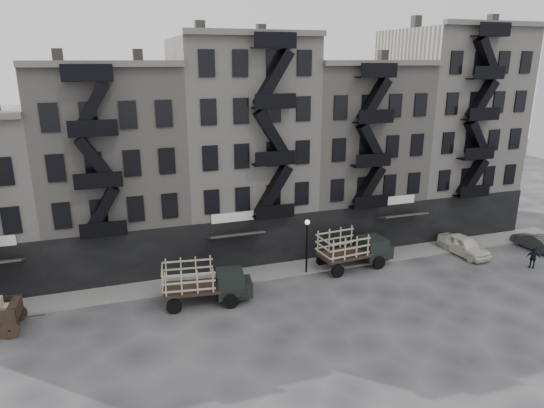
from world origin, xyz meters
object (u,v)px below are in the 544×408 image
object	(u,v)px
pedestrian_mid	(218,289)
policeman	(533,258)
stake_truck_west	(204,280)
car_far	(535,242)
car_east	(464,245)
stake_truck_east	(354,246)

from	to	relation	value
pedestrian_mid	policeman	world-z (taller)	policeman
stake_truck_west	car_far	xyz separation A→B (m)	(28.26, 0.33, -0.98)
car_east	pedestrian_mid	world-z (taller)	pedestrian_mid
stake_truck_east	car_far	world-z (taller)	stake_truck_east
stake_truck_west	stake_truck_east	xyz separation A→B (m)	(11.96, 1.99, 0.05)
stake_truck_east	stake_truck_west	bearing A→B (deg)	-176.20
stake_truck_east	pedestrian_mid	distance (m)	11.28
stake_truck_east	pedestrian_mid	xyz separation A→B (m)	(-11.08, -1.91, -0.90)
stake_truck_east	pedestrian_mid	world-z (taller)	stake_truck_east
stake_truck_west	car_far	size ratio (longest dim) A/B	1.48
car_east	pedestrian_mid	xyz separation A→B (m)	(-20.90, -1.24, 0.00)
car_east	policeman	size ratio (longest dim) A/B	2.76
stake_truck_east	policeman	distance (m)	13.83
stake_truck_east	pedestrian_mid	bearing A→B (deg)	-175.85
car_east	car_far	xyz separation A→B (m)	(6.48, -0.99, -0.13)
stake_truck_east	car_far	distance (m)	16.41
stake_truck_east	car_east	bearing A→B (deg)	-9.55
stake_truck_west	pedestrian_mid	bearing A→B (deg)	12.84
policeman	car_east	bearing A→B (deg)	-12.50
stake_truck_east	policeman	size ratio (longest dim) A/B	3.63
policeman	stake_truck_east	bearing A→B (deg)	19.18
car_far	pedestrian_mid	xyz separation A→B (m)	(-27.37, -0.25, 0.13)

